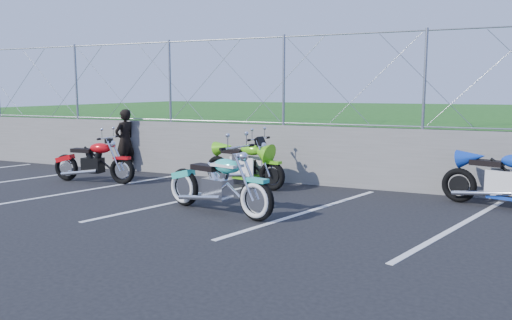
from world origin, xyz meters
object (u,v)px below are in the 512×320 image
at_px(naked_orange, 95,163).
at_px(person_standing, 125,141).
at_px(sportbike_green, 245,166).
at_px(sportbike_blue, 506,182).
at_px(cruiser_turquoise, 219,186).

distance_m(naked_orange, person_standing, 1.59).
relative_size(sportbike_green, sportbike_blue, 0.98).
distance_m(sportbike_blue, person_standing, 8.74).
relative_size(cruiser_turquoise, sportbike_blue, 1.10).
height_order(sportbike_blue, person_standing, person_standing).
bearing_deg(person_standing, sportbike_blue, 98.36).
height_order(naked_orange, sportbike_green, sportbike_green).
relative_size(naked_orange, person_standing, 1.31).
bearing_deg(naked_orange, person_standing, 96.43).
xyz_separation_m(naked_orange, sportbike_green, (3.34, 0.91, 0.02)).
distance_m(sportbike_green, sportbike_blue, 5.05).
height_order(naked_orange, person_standing, person_standing).
bearing_deg(cruiser_turquoise, sportbike_green, 120.07).
distance_m(cruiser_turquoise, naked_orange, 4.16).
relative_size(naked_orange, sportbike_green, 1.02).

